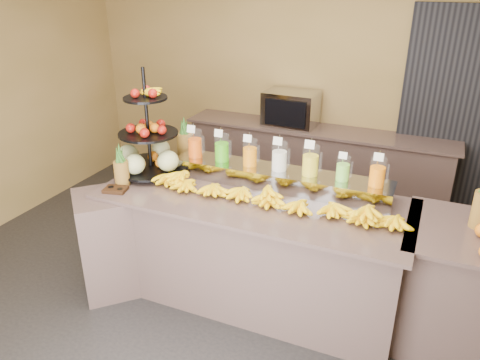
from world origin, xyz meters
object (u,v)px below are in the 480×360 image
Objects in this scene: banana_heap at (269,195)px; fruit_stand at (154,148)px; condiment_caddy at (116,190)px; oven_warmer at (291,109)px; pitcher_tray at (279,178)px.

fruit_stand reaches higher than banana_heap.
oven_warmer reaches higher than condiment_caddy.
oven_warmer reaches higher than banana_heap.
pitcher_tray is at bearing 96.21° from banana_heap.
banana_heap reaches higher than condiment_caddy.
fruit_stand is 1.56× the size of oven_warmer.
oven_warmer is (-0.47, 1.98, 0.13)m from banana_heap.
fruit_stand is 0.52m from condiment_caddy.
pitcher_tray is 0.32m from banana_heap.
condiment_caddy is at bearing -89.80° from fruit_stand.
pitcher_tray is 3.11× the size of oven_warmer.
banana_heap reaches higher than pitcher_tray.
banana_heap is 11.85× the size of condiment_caddy.
fruit_stand is 5.13× the size of condiment_caddy.
banana_heap is at bearing 13.94° from condiment_caddy.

